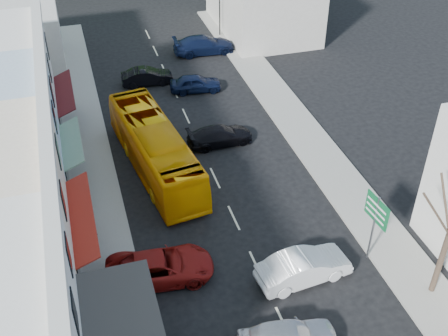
% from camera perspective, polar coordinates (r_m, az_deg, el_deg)
% --- Properties ---
extents(ground, '(120.00, 120.00, 0.00)m').
position_cam_1_polar(ground, '(30.18, 3.30, -9.88)').
color(ground, black).
rests_on(ground, ground).
extents(sidewalk_left, '(3.00, 52.00, 0.15)m').
position_cam_1_polar(sidewalk_left, '(36.60, -13.16, -1.11)').
color(sidewalk_left, gray).
rests_on(sidewalk_left, ground).
extents(sidewalk_right, '(3.00, 52.00, 0.15)m').
position_cam_1_polar(sidewalk_right, '(39.59, 8.79, 2.65)').
color(sidewalk_right, gray).
rests_on(sidewalk_right, ground).
extents(distant_block_left, '(8.00, 10.00, 6.00)m').
position_cam_1_polar(distant_block_left, '(50.32, -20.83, 12.09)').
color(distant_block_left, '#B7B2A8').
rests_on(distant_block_left, ground).
extents(bus, '(4.08, 11.83, 3.10)m').
position_cam_1_polar(bus, '(35.97, -7.01, 1.85)').
color(bus, '#FFAA06').
rests_on(bus, ground).
extents(car_white, '(4.56, 2.25, 1.40)m').
position_cam_1_polar(car_white, '(29.30, 8.10, -10.11)').
color(car_white, white).
rests_on(car_white, ground).
extents(car_red, '(4.76, 2.32, 1.40)m').
position_cam_1_polar(car_red, '(29.24, -6.50, -10.05)').
color(car_red, maroon).
rests_on(car_red, ground).
extents(car_black_near, '(4.57, 2.03, 1.40)m').
position_cam_1_polar(car_black_near, '(38.71, -0.42, 3.38)').
color(car_black_near, black).
rests_on(car_black_near, ground).
extents(car_navy_mid, '(4.60, 2.36, 1.40)m').
position_cam_1_polar(car_navy_mid, '(45.32, -2.91, 8.60)').
color(car_navy_mid, black).
rests_on(car_navy_mid, ground).
extents(car_black_far, '(4.50, 2.07, 1.40)m').
position_cam_1_polar(car_black_far, '(46.75, -7.83, 9.21)').
color(car_black_far, black).
rests_on(car_black_far, ground).
extents(car_navy_far, '(4.55, 1.97, 1.40)m').
position_cam_1_polar(car_navy_far, '(51.77, -2.06, 12.31)').
color(car_navy_far, black).
rests_on(car_navy_far, ground).
extents(pedestrian_left, '(0.42, 0.61, 1.70)m').
position_cam_1_polar(pedestrian_left, '(31.14, -13.05, -6.65)').
color(pedestrian_left, black).
rests_on(pedestrian_left, sidewalk_left).
extents(direction_sign, '(0.56, 1.90, 4.13)m').
position_cam_1_polar(direction_sign, '(30.15, 14.90, -5.98)').
color(direction_sign, '#0F572D').
rests_on(direction_sign, ground).
extents(traffic_signal, '(0.75, 1.07, 4.65)m').
position_cam_1_polar(traffic_signal, '(54.64, -0.44, 15.50)').
color(traffic_signal, black).
rests_on(traffic_signal, ground).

